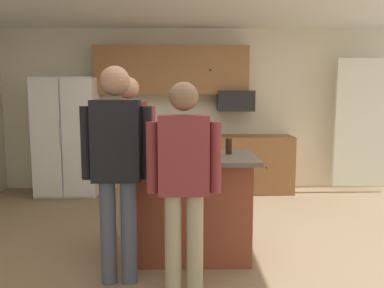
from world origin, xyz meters
name	(u,v)px	position (x,y,z in m)	size (l,w,h in m)	color
floor	(204,252)	(0.00, 0.00, 0.00)	(7.04, 7.04, 0.00)	#937A5B
back_wall	(197,110)	(0.00, 2.80, 1.30)	(6.40, 0.10, 2.60)	beige
french_door_window_panel	(363,123)	(2.60, 2.40, 1.10)	(0.90, 0.06, 2.00)	white
cabinet_run_upper	(172,70)	(-0.40, 2.60, 1.93)	(2.40, 0.38, 0.75)	#936038
cabinet_run_lower	(235,164)	(0.60, 2.48, 0.45)	(1.80, 0.63, 0.90)	#936038
refrigerator	(68,137)	(-2.00, 2.38, 0.90)	(0.92, 0.76, 1.81)	white
microwave_over_range	(235,101)	(0.60, 2.50, 1.45)	(0.56, 0.40, 0.32)	black
kitchen_island	(192,204)	(-0.12, -0.03, 0.50)	(1.20, 0.86, 0.98)	brown
person_guest_left	(129,145)	(-0.79, 0.52, 1.01)	(0.57, 0.23, 1.74)	tan
person_guest_right	(184,175)	(-0.20, -0.80, 0.95)	(0.57, 0.22, 1.65)	tan
person_host_foreground	(117,160)	(-0.74, -0.62, 1.04)	(0.57, 0.23, 1.78)	#4C5166
mug_blue_stoneware	(150,150)	(-0.53, -0.01, 1.03)	(0.13, 0.08, 0.10)	#4C6B99
glass_stout_tall	(180,149)	(-0.24, -0.15, 1.05)	(0.07, 0.07, 0.15)	black
glass_dark_ale	(229,146)	(0.24, 0.06, 1.05)	(0.06, 0.06, 0.15)	#321B0F
glass_short_whisky	(210,149)	(0.04, -0.14, 1.05)	(0.06, 0.06, 0.14)	black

